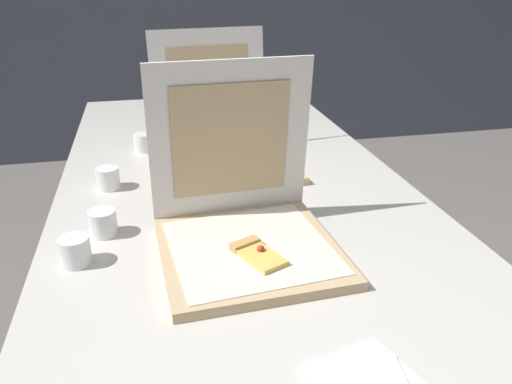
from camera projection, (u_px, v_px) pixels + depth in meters
table at (237, 203)px, 1.42m from camera, size 0.98×2.19×0.74m
pizza_box_front at (245, 225)px, 1.09m from camera, size 0.39×0.39×0.39m
pizza_box_middle at (224, 148)px, 1.55m from camera, size 0.42×0.45×0.39m
cup_white_near_center at (103, 223)px, 1.15m from camera, size 0.06×0.06×0.06m
cup_white_mid at (108, 178)px, 1.39m from camera, size 0.06×0.06×0.06m
cup_white_far at (143, 143)px, 1.67m from camera, size 0.06×0.06×0.06m
cup_white_near_left at (75, 251)px, 1.04m from camera, size 0.06×0.06×0.06m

